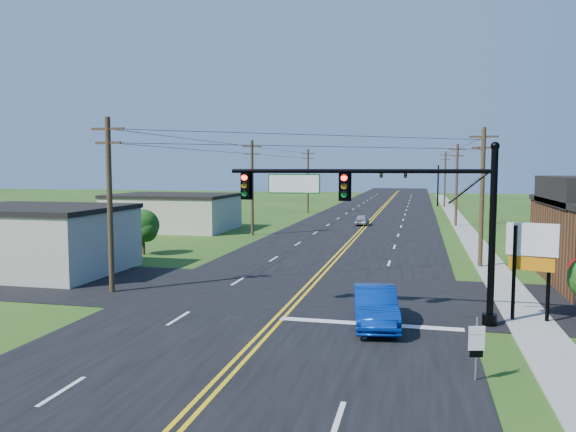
% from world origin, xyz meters
% --- Properties ---
extents(ground, '(260.00, 260.00, 0.00)m').
position_xyz_m(ground, '(0.00, 0.00, 0.00)').
color(ground, '#214112').
rests_on(ground, ground).
extents(road_main, '(16.00, 220.00, 0.04)m').
position_xyz_m(road_main, '(0.00, 50.00, 0.02)').
color(road_main, black).
rests_on(road_main, ground).
extents(road_cross, '(70.00, 10.00, 0.04)m').
position_xyz_m(road_cross, '(0.00, 12.00, 0.02)').
color(road_cross, black).
rests_on(road_cross, ground).
extents(sidewalk, '(2.00, 160.00, 0.08)m').
position_xyz_m(sidewalk, '(10.50, 40.00, 0.04)').
color(sidewalk, gray).
rests_on(sidewalk, ground).
extents(signal_mast_main, '(11.30, 0.60, 7.48)m').
position_xyz_m(signal_mast_main, '(4.34, 8.00, 4.75)').
color(signal_mast_main, black).
rests_on(signal_mast_main, ground).
extents(signal_mast_far, '(10.98, 0.60, 7.48)m').
position_xyz_m(signal_mast_far, '(4.44, 80.00, 4.55)').
color(signal_mast_far, black).
rests_on(signal_mast_far, ground).
extents(cream_bldg_near, '(10.20, 8.20, 4.10)m').
position_xyz_m(cream_bldg_near, '(-17.00, 14.00, 2.06)').
color(cream_bldg_near, beige).
rests_on(cream_bldg_near, ground).
extents(cream_bldg_far, '(12.20, 9.20, 3.70)m').
position_xyz_m(cream_bldg_far, '(-19.00, 38.00, 1.86)').
color(cream_bldg_far, beige).
rests_on(cream_bldg_far, ground).
extents(utility_pole_left_a, '(1.80, 0.28, 9.00)m').
position_xyz_m(utility_pole_left_a, '(-9.50, 10.00, 4.72)').
color(utility_pole_left_a, '#3B2D1B').
rests_on(utility_pole_left_a, ground).
extents(utility_pole_left_b, '(1.80, 0.28, 9.00)m').
position_xyz_m(utility_pole_left_b, '(-9.50, 35.00, 4.72)').
color(utility_pole_left_b, '#3B2D1B').
rests_on(utility_pole_left_b, ground).
extents(utility_pole_left_c, '(1.80, 0.28, 9.00)m').
position_xyz_m(utility_pole_left_c, '(-9.50, 62.00, 4.72)').
color(utility_pole_left_c, '#3B2D1B').
rests_on(utility_pole_left_c, ground).
extents(utility_pole_right_a, '(1.80, 0.28, 9.00)m').
position_xyz_m(utility_pole_right_a, '(9.80, 22.00, 4.72)').
color(utility_pole_right_a, '#3B2D1B').
rests_on(utility_pole_right_a, ground).
extents(utility_pole_right_b, '(1.80, 0.28, 9.00)m').
position_xyz_m(utility_pole_right_b, '(9.80, 48.00, 4.72)').
color(utility_pole_right_b, '#3B2D1B').
rests_on(utility_pole_right_b, ground).
extents(utility_pole_right_c, '(1.80, 0.28, 9.00)m').
position_xyz_m(utility_pole_right_c, '(9.80, 78.00, 4.72)').
color(utility_pole_right_c, '#3B2D1B').
rests_on(utility_pole_right_c, ground).
extents(tree_right_back, '(3.00, 3.00, 4.10)m').
position_xyz_m(tree_right_back, '(16.00, 26.00, 2.60)').
color(tree_right_back, '#3B2D1B').
rests_on(tree_right_back, ground).
extents(tree_left, '(2.40, 2.40, 3.37)m').
position_xyz_m(tree_left, '(-14.00, 22.00, 2.16)').
color(tree_left, '#3B2D1B').
rests_on(tree_left, ground).
extents(blue_car, '(2.33, 4.97, 1.57)m').
position_xyz_m(blue_car, '(4.24, 6.88, 0.79)').
color(blue_car, '#062C93').
rests_on(blue_car, ground).
extents(distant_car, '(1.42, 3.48, 1.18)m').
position_xyz_m(distant_car, '(-0.32, 46.81, 0.59)').
color(distant_car, '#B5B5BA').
rests_on(distant_car, ground).
extents(route_sign, '(0.49, 0.15, 1.98)m').
position_xyz_m(route_sign, '(7.67, 1.60, 1.15)').
color(route_sign, slate).
rests_on(route_sign, ground).
extents(pylon_sign, '(2.01, 0.88, 4.16)m').
position_xyz_m(pylon_sign, '(10.50, 9.00, 3.04)').
color(pylon_sign, black).
rests_on(pylon_sign, ground).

